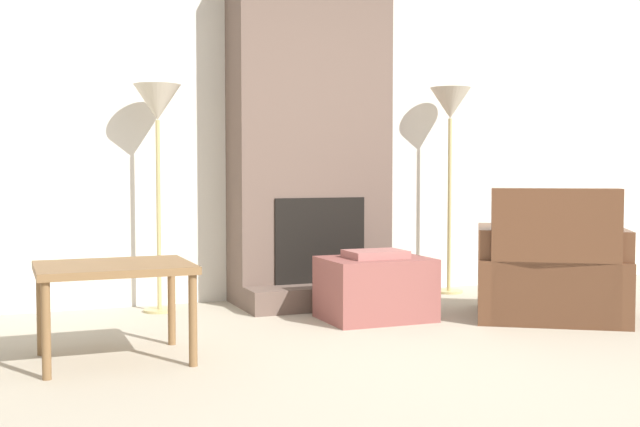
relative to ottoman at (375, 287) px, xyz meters
name	(u,v)px	position (x,y,z in m)	size (l,w,h in m)	color
ground_plane	(491,377)	(-0.13, -1.57, -0.22)	(24.00, 24.00, 0.00)	#B2A893
wall_back	(298,133)	(-0.13, 1.15, 1.08)	(7.54, 0.06, 2.60)	silver
fireplace	(310,139)	(-0.13, 0.88, 1.03)	(1.20, 0.74, 2.60)	brown
ottoman	(375,287)	(0.00, 0.00, 0.00)	(0.70, 0.53, 0.47)	#8C4C47
armchair	(551,277)	(1.11, -0.43, 0.07)	(1.26, 1.22, 0.89)	brown
side_table	(114,275)	(-1.79, -0.54, 0.24)	(0.80, 0.63, 0.52)	brown
floor_lamp_left	(157,114)	(-1.30, 0.84, 1.19)	(0.33, 0.33, 1.61)	tan
floor_lamp_right	(450,114)	(1.08, 0.84, 1.25)	(0.33, 0.33, 1.68)	tan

